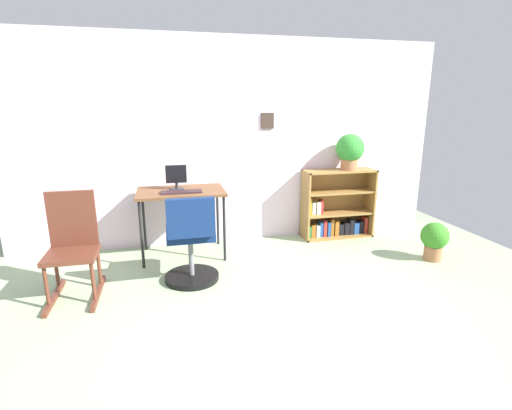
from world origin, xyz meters
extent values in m
plane|color=#92AC82|center=(0.00, 0.00, 0.00)|extent=(6.24, 6.24, 0.00)
cube|color=silver|center=(0.00, 2.15, 1.21)|extent=(5.20, 0.10, 2.41)
cube|color=#372921|center=(0.43, 2.09, 1.47)|extent=(0.15, 0.02, 0.18)
cube|color=brown|center=(-0.64, 1.72, 0.73)|extent=(0.94, 0.61, 0.03)
cylinder|color=black|center=(-1.07, 1.46, 0.36)|extent=(0.03, 0.03, 0.72)
cylinder|color=black|center=(-0.21, 1.46, 0.36)|extent=(0.03, 0.03, 0.72)
cylinder|color=black|center=(-1.07, 1.99, 0.36)|extent=(0.03, 0.03, 0.72)
cylinder|color=black|center=(-0.21, 1.99, 0.36)|extent=(0.03, 0.03, 0.72)
cylinder|color=#262628|center=(-0.68, 1.79, 0.76)|extent=(0.16, 0.16, 0.01)
cylinder|color=#262628|center=(-0.68, 1.79, 0.79)|extent=(0.03, 0.03, 0.06)
cube|color=black|center=(-0.68, 1.78, 0.92)|extent=(0.22, 0.02, 0.19)
cube|color=#301F22|center=(-0.64, 1.60, 0.76)|extent=(0.43, 0.15, 0.02)
cylinder|color=black|center=(-0.60, 1.06, 0.03)|extent=(0.52, 0.52, 0.05)
cylinder|color=slate|center=(-0.60, 1.06, 0.25)|extent=(0.05, 0.05, 0.39)
cube|color=navy|center=(-0.60, 1.06, 0.48)|extent=(0.44, 0.44, 0.08)
cube|color=navy|center=(-0.60, 0.81, 0.70)|extent=(0.42, 0.07, 0.35)
cube|color=#5A2C1E|center=(-1.80, 0.94, 0.02)|extent=(0.04, 0.64, 0.04)
cube|color=#5A2C1E|center=(-1.44, 0.94, 0.02)|extent=(0.04, 0.64, 0.04)
cylinder|color=#5A2C1E|center=(-1.80, 0.78, 0.21)|extent=(0.03, 0.03, 0.34)
cylinder|color=#5A2C1E|center=(-1.44, 0.78, 0.21)|extent=(0.03, 0.03, 0.34)
cylinder|color=#5A2C1E|center=(-1.80, 1.10, 0.21)|extent=(0.03, 0.03, 0.34)
cylinder|color=#5A2C1E|center=(-1.44, 1.10, 0.21)|extent=(0.03, 0.03, 0.34)
cube|color=#5A2C1E|center=(-1.62, 0.94, 0.40)|extent=(0.42, 0.40, 0.04)
cube|color=#5A2C1E|center=(-1.62, 1.12, 0.67)|extent=(0.40, 0.04, 0.50)
cube|color=olive|center=(0.87, 1.92, 0.43)|extent=(0.02, 0.30, 0.87)
cube|color=olive|center=(1.76, 1.92, 0.43)|extent=(0.02, 0.30, 0.87)
cube|color=olive|center=(1.31, 1.92, 0.86)|extent=(0.90, 0.30, 0.02)
cube|color=olive|center=(1.31, 1.92, 0.01)|extent=(0.90, 0.30, 0.02)
cube|color=olive|center=(1.31, 2.06, 0.43)|extent=(0.90, 0.02, 0.87)
cube|color=olive|center=(1.31, 1.92, 0.31)|extent=(0.86, 0.28, 0.02)
cube|color=olive|center=(1.31, 1.92, 0.59)|extent=(0.86, 0.28, 0.02)
cube|color=#237238|center=(0.92, 1.91, 0.10)|extent=(0.05, 0.10, 0.15)
cube|color=#99591E|center=(0.98, 1.91, 0.10)|extent=(0.06, 0.10, 0.16)
cube|color=beige|center=(1.04, 1.91, 0.10)|extent=(0.05, 0.12, 0.15)
cube|color=#1E478C|center=(1.09, 1.91, 0.12)|extent=(0.04, 0.10, 0.19)
cube|color=#B22D28|center=(1.13, 1.91, 0.13)|extent=(0.04, 0.11, 0.21)
cube|color=#1E478C|center=(1.19, 1.91, 0.12)|extent=(0.04, 0.13, 0.19)
cube|color=#99591E|center=(1.24, 1.91, 0.13)|extent=(0.04, 0.10, 0.21)
cube|color=#99591E|center=(1.29, 1.91, 0.12)|extent=(0.05, 0.12, 0.19)
cube|color=black|center=(1.36, 1.91, 0.09)|extent=(0.07, 0.10, 0.14)
cube|color=black|center=(1.44, 1.91, 0.10)|extent=(0.07, 0.11, 0.15)
cube|color=black|center=(1.50, 1.91, 0.12)|extent=(0.05, 0.12, 0.20)
cube|color=#1E478C|center=(1.57, 1.91, 0.10)|extent=(0.07, 0.10, 0.14)
cube|color=black|center=(1.64, 1.91, 0.10)|extent=(0.06, 0.09, 0.16)
cube|color=#B22D28|center=(1.70, 1.91, 0.13)|extent=(0.04, 0.10, 0.21)
cube|color=#B79323|center=(0.92, 1.91, 0.43)|extent=(0.05, 0.10, 0.21)
cube|color=beige|center=(0.98, 1.91, 0.40)|extent=(0.05, 0.09, 0.15)
cube|color=beige|center=(1.03, 1.91, 0.40)|extent=(0.05, 0.12, 0.16)
cube|color=#B22D28|center=(1.08, 1.91, 0.41)|extent=(0.03, 0.11, 0.18)
cylinder|color=#9E6642|center=(1.43, 1.90, 0.93)|extent=(0.21, 0.21, 0.13)
sphere|color=#308A30|center=(1.43, 1.90, 1.14)|extent=(0.35, 0.35, 0.35)
cylinder|color=#9E6642|center=(2.01, 0.95, 0.08)|extent=(0.19, 0.19, 0.16)
sphere|color=#378324|center=(2.01, 0.95, 0.28)|extent=(0.29, 0.29, 0.29)
camera|label=1|loc=(-0.78, -2.40, 1.64)|focal=26.73mm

